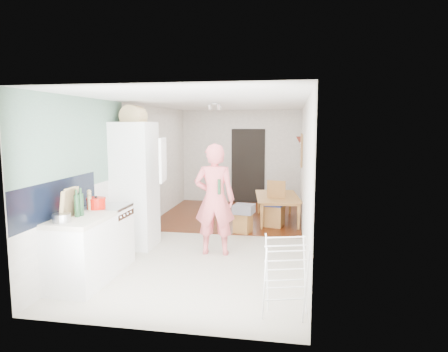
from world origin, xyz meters
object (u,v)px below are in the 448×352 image
(dining_chair, at_px, (274,204))
(stool, at_px, (243,223))
(drying_rack, at_px, (285,278))
(dining_table, at_px, (278,210))
(person, at_px, (215,189))

(dining_chair, xyz_separation_m, stool, (-0.56, -0.63, -0.27))
(dining_chair, height_order, drying_rack, dining_chair)
(drying_rack, bearing_deg, dining_table, 77.55)
(person, height_order, dining_chair, person)
(person, bearing_deg, drying_rack, 116.72)
(drying_rack, bearing_deg, person, 105.09)
(dining_table, bearing_deg, stool, 141.81)
(person, xyz_separation_m, stool, (0.30, 1.34, -0.87))
(dining_table, xyz_separation_m, drying_rack, (0.24, -4.42, 0.20))
(person, height_order, stool, person)
(dining_table, bearing_deg, drying_rack, 175.87)
(dining_table, distance_m, dining_chair, 0.51)
(person, xyz_separation_m, dining_table, (0.95, 2.42, -0.83))
(dining_table, distance_m, drying_rack, 4.43)
(person, bearing_deg, stool, -106.56)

